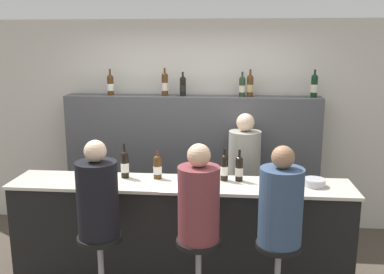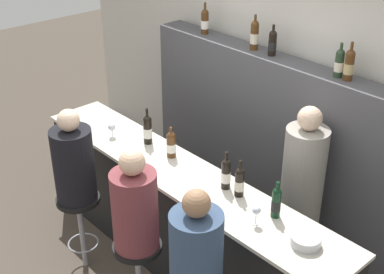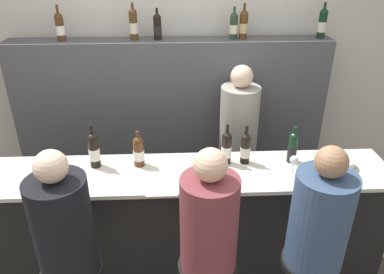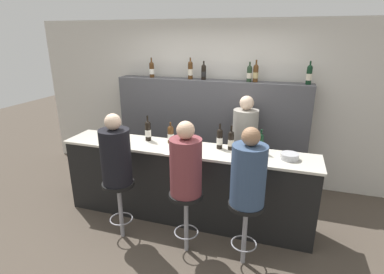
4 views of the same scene
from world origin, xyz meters
The scene contains 23 objects.
wall_back centered at (0.00, 1.69, 1.30)m, with size 6.40×0.05×2.60m.
bar_counter centered at (0.00, 0.25, 0.51)m, with size 3.26×0.55×1.01m.
back_bar_cabinet centered at (0.00, 1.46, 0.85)m, with size 3.06×0.28×1.70m.
wine_bottle_counter_0 centered at (-0.56, 0.37, 1.15)m, with size 0.08×0.08×0.34m.
wine_bottle_counter_1 centered at (-0.23, 0.37, 1.13)m, with size 0.08×0.08×0.28m.
wine_bottle_counter_2 centered at (0.42, 0.37, 1.14)m, with size 0.07×0.07×0.32m.
wine_bottle_counter_3 centered at (0.56, 0.37, 1.14)m, with size 0.07×0.07×0.31m.
wine_bottle_counter_4 centered at (0.92, 0.37, 1.14)m, with size 0.07×0.07×0.29m.
wine_bottle_backbar_0 centered at (-0.99, 1.46, 1.82)m, with size 0.08×0.08×0.32m.
wine_bottle_backbar_1 centered at (-0.32, 1.46, 1.84)m, with size 0.08×0.08×0.33m.
wine_bottle_backbar_2 centered at (-0.11, 1.46, 1.82)m, with size 0.07×0.07×0.28m.
wine_bottle_backbar_3 centered at (0.60, 1.46, 1.82)m, with size 0.08×0.08×0.29m.
wine_bottle_backbar_4 centered at (0.69, 1.46, 1.83)m, with size 0.08×0.08×0.32m.
wine_glass_0 centered at (-0.88, 0.20, 1.10)m, with size 0.07×0.07×0.13m.
wine_glass_1 centered at (0.88, 0.20, 1.12)m, with size 0.06×0.06×0.15m.
metal_bowl centered at (1.26, 0.27, 1.05)m, with size 0.21×0.21×0.07m.
tasting_menu centered at (-0.06, 0.11, 1.01)m, with size 0.21×0.30×0.00m.
bar_stool_left centered at (-0.61, -0.37, 0.57)m, with size 0.37×0.37×0.74m.
guest_seated_left centered at (-0.61, -0.37, 1.09)m, with size 0.34×0.34×0.82m.
bar_stool_middle centered at (0.23, -0.37, 0.57)m, with size 0.37×0.37×0.74m.
guest_seated_middle centered at (0.23, -0.37, 1.08)m, with size 0.34×0.34×0.81m.
guest_seated_right centered at (0.88, -0.37, 1.08)m, with size 0.35×0.35×0.81m.
bartender centered at (0.63, 1.08, 0.71)m, with size 0.36×0.36×1.56m.
Camera 2 is at (2.82, -2.17, 3.34)m, focal length 50.00 mm.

